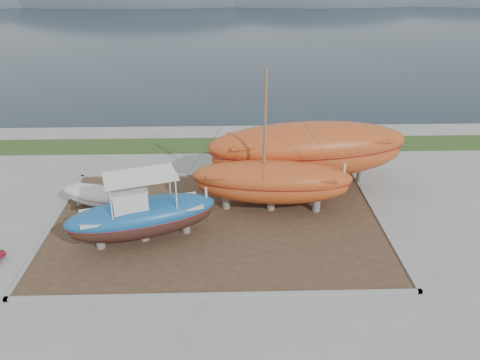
{
  "coord_description": "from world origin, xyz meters",
  "views": [
    {
      "loc": [
        0.64,
        -18.28,
        13.75
      ],
      "look_at": [
        1.27,
        4.0,
        2.69
      ],
      "focal_mm": 35.0,
      "sensor_mm": 36.0,
      "label": 1
    }
  ],
  "objects_px": {
    "blue_caique": "(142,209)",
    "white_dinghy": "(97,198)",
    "orange_bare_hull": "(307,157)",
    "orange_sailboat": "(273,144)"
  },
  "relations": [
    {
      "from": "blue_caique",
      "to": "orange_sailboat",
      "type": "distance_m",
      "value": 7.83
    },
    {
      "from": "blue_caique",
      "to": "white_dinghy",
      "type": "height_order",
      "value": "blue_caique"
    },
    {
      "from": "blue_caique",
      "to": "orange_sailboat",
      "type": "xyz_separation_m",
      "value": [
        6.88,
        2.98,
        2.27
      ]
    },
    {
      "from": "white_dinghy",
      "to": "orange_bare_hull",
      "type": "bearing_deg",
      "value": 32.67
    },
    {
      "from": "blue_caique",
      "to": "white_dinghy",
      "type": "bearing_deg",
      "value": 115.75
    },
    {
      "from": "orange_bare_hull",
      "to": "blue_caique",
      "type": "bearing_deg",
      "value": -153.73
    },
    {
      "from": "orange_sailboat",
      "to": "orange_bare_hull",
      "type": "height_order",
      "value": "orange_sailboat"
    },
    {
      "from": "blue_caique",
      "to": "orange_bare_hull",
      "type": "height_order",
      "value": "orange_bare_hull"
    },
    {
      "from": "orange_sailboat",
      "to": "white_dinghy",
      "type": "bearing_deg",
      "value": -177.42
    },
    {
      "from": "orange_bare_hull",
      "to": "white_dinghy",
      "type": "bearing_deg",
      "value": -174.78
    }
  ]
}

